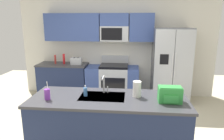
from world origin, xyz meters
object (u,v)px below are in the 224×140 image
(toaster, at_px, (76,61))
(soap_dispenser, at_px, (85,92))
(backpack, at_px, (170,94))
(refrigerator, at_px, (171,66))
(pepper_mill, at_px, (55,59))
(sink_faucet, at_px, (104,83))
(paper_towel_roll, at_px, (137,89))
(bottle_red, at_px, (64,59))
(drink_cup_purple, at_px, (47,94))
(range_oven, at_px, (113,82))

(toaster, distance_m, soap_dispenser, 2.38)
(backpack, bearing_deg, refrigerator, 79.78)
(pepper_mill, distance_m, sink_faucet, 2.68)
(paper_towel_roll, bearing_deg, pepper_mill, 133.14)
(bottle_red, bearing_deg, paper_towel_roll, -50.21)
(sink_faucet, xyz_separation_m, paper_towel_roll, (0.52, -0.10, -0.05))
(refrigerator, height_order, soap_dispenser, refrigerator)
(toaster, relative_size, backpack, 0.88)
(drink_cup_purple, bearing_deg, soap_dispenser, 20.63)
(pepper_mill, xyz_separation_m, backpack, (2.57, -2.42, 0.00))
(backpack, bearing_deg, range_oven, 113.22)
(range_oven, height_order, backpack, backpack)
(toaster, relative_size, soap_dispenser, 1.65)
(paper_towel_roll, bearing_deg, range_oven, 104.48)
(bottle_red, bearing_deg, toaster, -7.45)
(drink_cup_purple, height_order, backpack, drink_cup_purple)
(sink_faucet, height_order, backpack, sink_faucet)
(range_oven, bearing_deg, paper_towel_roll, -75.52)
(soap_dispenser, xyz_separation_m, backpack, (1.24, -0.12, 0.05))
(bottle_red, xyz_separation_m, backpack, (2.33, -2.42, -0.02))
(drink_cup_purple, distance_m, paper_towel_roll, 1.32)
(range_oven, bearing_deg, drink_cup_purple, -106.01)
(bottle_red, distance_m, backpack, 3.36)
(range_oven, distance_m, paper_towel_roll, 2.40)
(pepper_mill, relative_size, soap_dispenser, 1.37)
(range_oven, xyz_separation_m, drink_cup_purple, (-0.72, -2.50, 0.54))
(range_oven, distance_m, soap_dispenser, 2.37)
(bottle_red, relative_size, paper_towel_roll, 1.11)
(refrigerator, height_order, toaster, refrigerator)
(bottle_red, distance_m, sink_faucet, 2.54)
(backpack, bearing_deg, sink_faucet, 164.44)
(bottle_red, bearing_deg, soap_dispenser, -64.57)
(range_oven, xyz_separation_m, backpack, (1.04, -2.43, 0.57))
(toaster, distance_m, backpack, 3.10)
(paper_towel_roll, distance_m, backpack, 0.49)
(sink_faucet, bearing_deg, drink_cup_purple, -156.14)
(toaster, relative_size, pepper_mill, 1.20)
(backpack, bearing_deg, paper_towel_roll, 159.88)
(pepper_mill, height_order, backpack, pepper_mill)
(soap_dispenser, bearing_deg, paper_towel_roll, 3.56)
(toaster, bearing_deg, paper_towel_roll, -55.25)
(range_oven, distance_m, toaster, 1.10)
(range_oven, bearing_deg, bottle_red, -179.67)
(soap_dispenser, bearing_deg, range_oven, 85.09)
(drink_cup_purple, relative_size, backpack, 0.87)
(soap_dispenser, bearing_deg, backpack, -5.49)
(bottle_red, xyz_separation_m, sink_faucet, (1.36, -2.15, 0.04))
(soap_dispenser, bearing_deg, refrigerator, 53.34)
(toaster, bearing_deg, drink_cup_purple, -84.65)
(paper_towel_roll, bearing_deg, bottle_red, 129.79)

